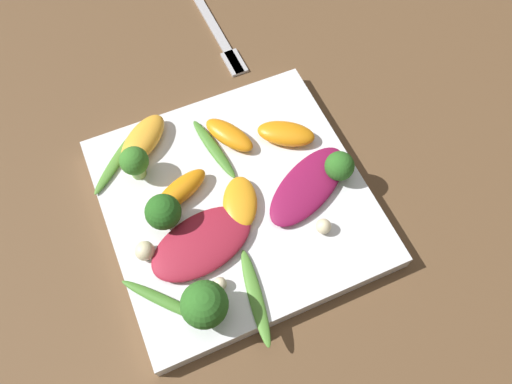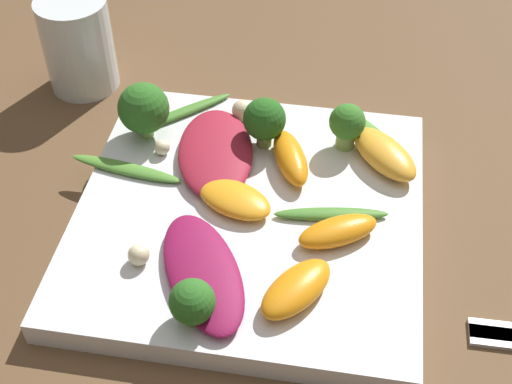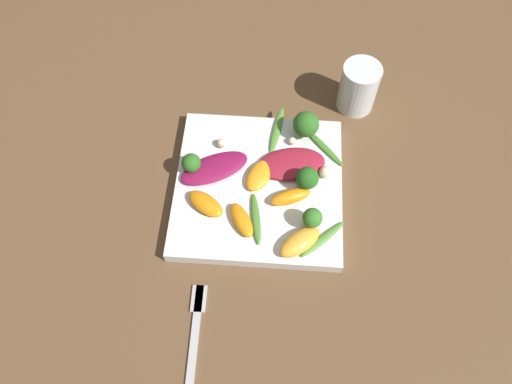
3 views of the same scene
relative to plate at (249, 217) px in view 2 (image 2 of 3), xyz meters
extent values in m
plane|color=brown|center=(0.00, 0.00, -0.01)|extent=(2.40, 2.40, 0.00)
cube|color=white|center=(0.00, 0.00, 0.00)|extent=(0.26, 0.26, 0.02)
cylinder|color=white|center=(-0.15, -0.18, 0.03)|extent=(0.06, 0.06, 0.09)
cube|color=#B2B2B7|center=(0.07, 0.18, -0.01)|extent=(0.02, 0.04, 0.01)
ellipsoid|color=maroon|center=(0.07, -0.02, 0.02)|extent=(0.12, 0.09, 0.01)
ellipsoid|color=maroon|center=(-0.05, -0.04, 0.02)|extent=(0.11, 0.08, 0.01)
ellipsoid|color=orange|center=(0.02, 0.07, 0.02)|extent=(0.05, 0.06, 0.02)
ellipsoid|color=orange|center=(0.08, 0.04, 0.02)|extent=(0.07, 0.06, 0.02)
ellipsoid|color=orange|center=(-0.05, 0.02, 0.02)|extent=(0.07, 0.04, 0.02)
ellipsoid|color=#FCAD33|center=(-0.07, 0.10, 0.02)|extent=(0.07, 0.07, 0.02)
ellipsoid|color=orange|center=(0.00, -0.01, 0.02)|extent=(0.05, 0.07, 0.01)
cylinder|color=#84AD5B|center=(-0.08, 0.07, 0.02)|extent=(0.02, 0.02, 0.02)
sphere|color=#387A28|center=(-0.08, 0.07, 0.04)|extent=(0.03, 0.03, 0.03)
cylinder|color=#7A9E51|center=(0.10, -0.02, 0.02)|extent=(0.01, 0.01, 0.01)
sphere|color=#2D6B23|center=(0.10, -0.02, 0.03)|extent=(0.03, 0.03, 0.03)
cylinder|color=#84AD5B|center=(-0.07, -0.10, 0.02)|extent=(0.01, 0.01, 0.02)
sphere|color=#2D6B23|center=(-0.07, -0.10, 0.04)|extent=(0.04, 0.04, 0.04)
cylinder|color=#84AD5B|center=(-0.07, 0.00, 0.02)|extent=(0.01, 0.01, 0.02)
sphere|color=#26601E|center=(-0.07, 0.00, 0.04)|extent=(0.03, 0.03, 0.03)
ellipsoid|color=#518E33|center=(-0.10, 0.09, 0.01)|extent=(0.07, 0.07, 0.01)
ellipsoid|color=#47842D|center=(-0.10, -0.07, 0.01)|extent=(0.07, 0.08, 0.01)
ellipsoid|color=#518E33|center=(-0.02, -0.10, 0.01)|extent=(0.03, 0.09, 0.01)
ellipsoid|color=#47842D|center=(0.00, 0.06, 0.01)|extent=(0.03, 0.09, 0.01)
sphere|color=beige|center=(-0.05, -0.08, 0.02)|extent=(0.01, 0.01, 0.01)
sphere|color=beige|center=(0.06, -0.07, 0.02)|extent=(0.02, 0.02, 0.02)
sphere|color=beige|center=(-0.10, -0.02, 0.02)|extent=(0.02, 0.02, 0.02)
camera|label=1|loc=(-0.07, -0.22, 0.46)|focal=35.00mm
camera|label=2|loc=(0.36, 0.06, 0.40)|focal=50.00mm
camera|label=3|loc=(-0.02, 0.38, 0.67)|focal=35.00mm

